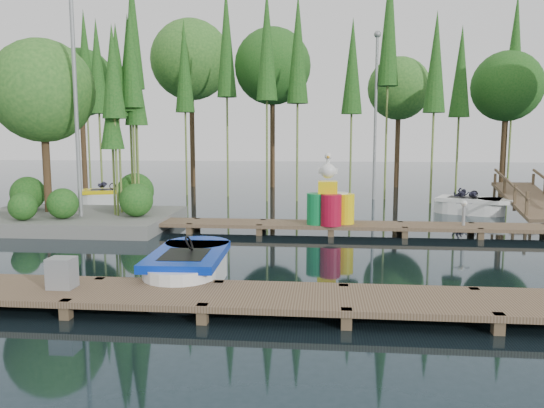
# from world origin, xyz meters

# --- Properties ---
(ground_plane) EXTENTS (90.00, 90.00, 0.00)m
(ground_plane) POSITION_xyz_m (0.00, 0.00, 0.00)
(ground_plane) COLOR #1B2B33
(near_dock) EXTENTS (18.00, 1.50, 0.50)m
(near_dock) POSITION_xyz_m (0.00, -4.50, 0.23)
(near_dock) COLOR brown
(near_dock) RESTS_ON ground
(far_dock) EXTENTS (15.00, 1.20, 0.50)m
(far_dock) POSITION_xyz_m (1.00, 2.50, 0.23)
(far_dock) COLOR brown
(far_dock) RESTS_ON ground
(island) EXTENTS (6.20, 4.20, 6.75)m
(island) POSITION_xyz_m (-6.30, 3.29, 3.18)
(island) COLOR slate
(island) RESTS_ON ground
(tree_screen) EXTENTS (34.42, 18.53, 10.31)m
(tree_screen) POSITION_xyz_m (-2.04, 10.60, 6.12)
(tree_screen) COLOR #49331F
(tree_screen) RESTS_ON ground
(lamp_island) EXTENTS (0.30, 0.30, 7.25)m
(lamp_island) POSITION_xyz_m (-5.50, 2.50, 4.26)
(lamp_island) COLOR gray
(lamp_island) RESTS_ON ground
(lamp_rear) EXTENTS (0.30, 0.30, 7.25)m
(lamp_rear) POSITION_xyz_m (4.00, 11.00, 4.26)
(lamp_rear) COLOR gray
(lamp_rear) RESTS_ON ground
(ramp) EXTENTS (1.50, 3.94, 1.49)m
(ramp) POSITION_xyz_m (9.00, 6.50, 0.59)
(ramp) COLOR brown
(ramp) RESTS_ON ground
(boat_blue) EXTENTS (1.43, 2.98, 0.99)m
(boat_blue) POSITION_xyz_m (-0.78, -2.95, 0.29)
(boat_blue) COLOR white
(boat_blue) RESTS_ON ground
(boat_yellow_far) EXTENTS (3.02, 2.07, 1.39)m
(boat_yellow_far) POSITION_xyz_m (-7.06, 8.49, 0.29)
(boat_yellow_far) COLOR white
(boat_yellow_far) RESTS_ON ground
(boat_white_far) EXTENTS (3.02, 2.26, 1.30)m
(boat_white_far) POSITION_xyz_m (7.09, 6.94, 0.29)
(boat_white_far) COLOR white
(boat_white_far) RESTS_ON ground
(utility_cabinet) EXTENTS (0.42, 0.35, 0.51)m
(utility_cabinet) POSITION_xyz_m (-2.51, -4.50, 0.56)
(utility_cabinet) COLOR gray
(utility_cabinet) RESTS_ON near_dock
(yellow_barrel) EXTENTS (0.57, 0.57, 0.86)m
(yellow_barrel) POSITION_xyz_m (2.39, 2.50, 0.73)
(yellow_barrel) COLOR yellow
(yellow_barrel) RESTS_ON far_dock
(drum_cluster) EXTENTS (1.18, 1.08, 2.03)m
(drum_cluster) POSITION_xyz_m (1.93, 2.35, 0.90)
(drum_cluster) COLOR #0D7D3C
(drum_cluster) RESTS_ON far_dock
(seagull_post) EXTENTS (0.45, 0.24, 0.71)m
(seagull_post) POSITION_xyz_m (5.73, 2.50, 0.78)
(seagull_post) COLOR gray
(seagull_post) RESTS_ON far_dock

